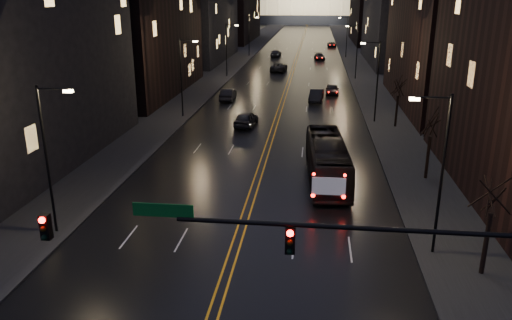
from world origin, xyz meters
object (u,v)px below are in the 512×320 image
(bus, at_px, (327,160))
(oncoming_car_b, at_px, (228,94))
(receding_car_a, at_px, (316,96))
(oncoming_car_a, at_px, (246,119))
(traffic_signal, at_px, (359,257))

(bus, bearing_deg, oncoming_car_b, 109.76)
(oncoming_car_b, xyz_separation_m, receding_car_a, (11.89, 0.43, 0.00))
(oncoming_car_a, relative_size, oncoming_car_b, 1.01)
(bus, distance_m, receding_car_a, 29.73)
(traffic_signal, bearing_deg, receding_car_a, 91.60)
(traffic_signal, xyz_separation_m, receding_car_a, (-1.42, 50.81, -4.30))
(oncoming_car_a, height_order, oncoming_car_b, oncoming_car_a)
(traffic_signal, height_order, receding_car_a, traffic_signal)
(oncoming_car_b, bearing_deg, bus, 112.79)
(oncoming_car_b, bearing_deg, receding_car_a, -178.63)
(bus, relative_size, oncoming_car_a, 2.36)
(bus, distance_m, oncoming_car_b, 31.94)
(oncoming_car_a, xyz_separation_m, receding_car_a, (7.58, 13.95, -0.03))
(oncoming_car_a, bearing_deg, traffic_signal, 109.51)
(oncoming_car_b, height_order, receding_car_a, receding_car_a)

